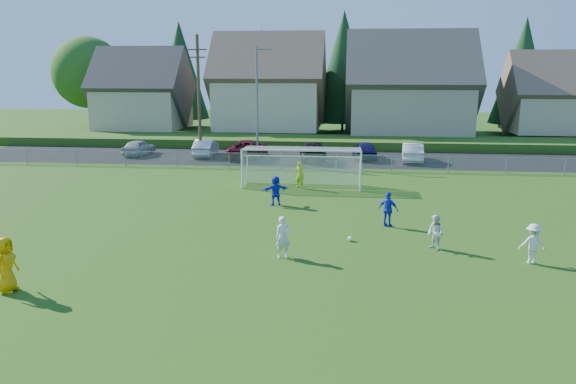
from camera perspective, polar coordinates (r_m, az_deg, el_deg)
name	(u,v)px	position (r m, az deg, el deg)	size (l,w,h in m)	color
ground	(263,278)	(20.26, -2.54, -8.76)	(160.00, 160.00, 0.00)	#193D0C
asphalt_lot	(314,158)	(46.82, 2.65, 3.45)	(60.00, 60.00, 0.00)	black
grass_embankment	(319,142)	(54.18, 3.18, 5.10)	(70.00, 6.00, 0.80)	#1E420F
soccer_ball	(350,239)	(24.50, 6.35, -4.74)	(0.22, 0.22, 0.22)	white
referee	(6,265)	(20.99, -26.72, -6.60)	(0.93, 0.60, 1.90)	#F69B04
player_white_a	(283,237)	(22.12, -0.50, -4.62)	(0.61, 0.40, 1.66)	silver
player_white_b	(435,233)	(23.83, 14.74, -4.02)	(0.72, 0.56, 1.47)	silver
player_white_c	(533,244)	(23.43, 23.61, -4.83)	(1.01, 0.58, 1.57)	silver
player_blue_a	(388,210)	(26.81, 10.15, -1.76)	(0.97, 0.40, 1.66)	#1427C4
player_blue_b	(276,190)	(30.58, -1.27, 0.16)	(1.50, 0.48, 1.62)	#1427C4
goalkeeper	(300,175)	(34.89, 1.19, 1.75)	(0.62, 0.40, 1.69)	#BBDD1A
car_a	(139,147)	(50.05, -14.94, 4.41)	(1.60, 3.97, 1.35)	#A6AAAE
car_b	(206,148)	(48.30, -8.36, 4.47)	(1.52, 4.36, 1.44)	silver
car_c	(248,149)	(46.86, -4.06, 4.38)	(2.54, 5.51, 1.53)	#56091A
car_d	(313,151)	(45.58, 2.56, 4.14)	(2.08, 5.11, 1.48)	black
car_e	(365,150)	(46.70, 7.80, 4.25)	(1.77, 4.39, 1.49)	#161344
car_f	(413,152)	(46.09, 12.53, 3.97)	(1.59, 4.57, 1.50)	white
soccer_goal	(302,161)	(35.29, 1.45, 3.16)	(7.42, 1.90, 2.50)	white
chainlink_fence	(309,161)	(41.30, 2.15, 3.12)	(52.06, 0.06, 1.20)	gray
streetlight	(258,100)	(45.33, -3.11, 9.30)	(1.38, 0.18, 9.00)	slate
utility_pole	(199,95)	(47.37, -9.04, 9.67)	(1.60, 0.26, 10.00)	#473321
houses_row	(342,68)	(61.12, 5.56, 12.41)	(53.90, 11.45, 13.27)	tan
tree_row	(335,72)	(67.41, 4.83, 12.06)	(65.98, 12.36, 13.80)	#382616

